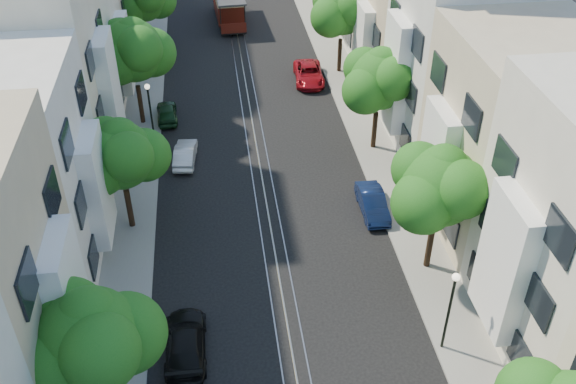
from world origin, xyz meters
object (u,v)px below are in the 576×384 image
object	(u,v)px
tree_e_b	(441,188)
parked_car_e_far	(309,74)
lamp_east	(451,300)
parked_car_w_mid	(185,154)
tree_w_c	(134,52)
tree_e_c	(380,81)
tree_w_b	(121,157)
cable_car	(228,3)
parked_car_w_far	(167,112)
parked_car_w_near	(186,342)
tree_w_a	(91,342)
parked_car_e_mid	(373,203)
lamp_west	(150,106)
tree_e_d	(343,10)

from	to	relation	value
tree_e_b	parked_car_e_far	world-z (taller)	tree_e_b
lamp_east	parked_car_w_mid	size ratio (longest dim) A/B	1.24
tree_w_c	lamp_east	distance (m)	25.01
tree_e_c	tree_w_b	bearing A→B (deg)	-157.38
cable_car	parked_car_w_far	distance (m)	17.91
parked_car_e_far	parked_car_w_near	xyz separation A→B (m)	(-9.07, -24.55, 0.00)
parked_car_e_far	parked_car_w_far	bearing A→B (deg)	-153.35
cable_car	parked_car_e_far	xyz separation A→B (m)	(5.17, -12.69, -1.09)
tree_w_a	tree_e_c	bearing A→B (deg)	51.34
tree_e_b	cable_car	xyz separation A→B (m)	(-7.76, 33.45, -3.03)
tree_e_b	lamp_east	xyz separation A→B (m)	(-0.96, -4.98, -1.89)
parked_car_w_near	parked_car_w_mid	size ratio (longest dim) A/B	1.26
parked_car_e_far	parked_car_w_mid	bearing A→B (deg)	-129.61
tree_e_b	tree_w_a	bearing A→B (deg)	-154.08
tree_e_c	parked_car_e_mid	size ratio (longest dim) A/B	1.81
tree_w_a	parked_car_w_mid	world-z (taller)	tree_w_a
tree_w_b	parked_car_w_mid	bearing A→B (deg)	65.41
tree_e_b	tree_w_c	world-z (taller)	tree_w_c
tree_e_b	tree_w_b	distance (m)	15.25
lamp_east	parked_car_e_far	xyz separation A→B (m)	(-1.63, 25.73, -2.23)
lamp_east	parked_car_w_near	bearing A→B (deg)	173.71
parked_car_e_mid	parked_car_e_far	xyz separation A→B (m)	(-0.93, 16.11, 0.02)
lamp_east	parked_car_w_near	size ratio (longest dim) A/B	0.98
tree_w_b	parked_car_e_far	bearing A→B (deg)	53.15
lamp_east	parked_car_w_mid	xyz separation A→B (m)	(-10.70, 15.96, -2.29)
lamp_east	parked_car_e_far	size ratio (longest dim) A/B	0.94
parked_car_w_mid	parked_car_w_far	xyz separation A→B (m)	(-1.20, 5.33, 0.00)
tree_e_c	cable_car	xyz separation A→B (m)	(-7.76, 22.45, -2.90)
tree_w_b	parked_car_w_near	bearing A→B (deg)	-72.70
tree_e_b	tree_e_c	xyz separation A→B (m)	(-0.00, 11.00, -0.13)
lamp_east	cable_car	xyz separation A→B (m)	(-6.80, 38.43, -1.15)
tree_w_b	tree_w_a	bearing A→B (deg)	-90.00
tree_e_c	parked_car_e_mid	distance (m)	7.69
lamp_west	parked_car_e_mid	distance (m)	14.73
cable_car	parked_car_w_near	distance (m)	37.47
lamp_east	lamp_west	bearing A→B (deg)	124.99
tree_w_b	cable_car	size ratio (longest dim) A/B	0.83
tree_e_b	cable_car	size ratio (longest dim) A/B	0.88
tree_e_d	parked_car_w_mid	size ratio (longest dim) A/B	2.03
parked_car_e_mid	tree_w_b	bearing A→B (deg)	178.47
tree_w_a	parked_car_w_mid	distance (m)	18.67
parked_car_e_mid	parked_car_w_mid	bearing A→B (deg)	147.68
lamp_west	parked_car_e_far	distance (m)	13.61
tree_e_b	lamp_west	distance (m)	18.90
tree_w_c	tree_e_b	bearing A→B (deg)	-48.01
lamp_west	parked_car_w_near	xyz separation A→B (m)	(1.90, -16.82, -2.23)
tree_e_c	parked_car_w_far	xyz separation A→B (m)	(-12.86, 5.31, -4.04)
cable_car	tree_e_b	bearing A→B (deg)	-79.96
tree_w_c	parked_car_w_mid	size ratio (longest dim) A/B	2.11
tree_e_c	parked_car_e_far	distance (m)	10.85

